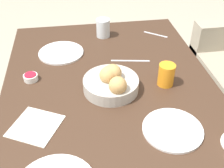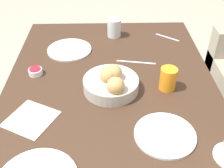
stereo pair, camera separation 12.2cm
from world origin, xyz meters
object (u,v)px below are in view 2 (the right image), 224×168
(bread_basket, at_px, (112,82))
(water_tumbler, at_px, (114,28))
(plate_far_center, at_px, (165,135))
(plate_near_left, at_px, (69,50))
(jam_bowl_berry, at_px, (35,71))
(fork_silver, at_px, (136,62))
(spoon_coffee, at_px, (167,37))
(juice_glass, at_px, (168,79))
(napkin, at_px, (31,119))

(bread_basket, xyz_separation_m, water_tumbler, (-0.51, 0.03, 0.01))
(plate_far_center, bearing_deg, plate_near_left, -146.85)
(plate_near_left, relative_size, jam_bowl_berry, 3.63)
(fork_silver, bearing_deg, bread_basket, -29.95)
(jam_bowl_berry, xyz_separation_m, spoon_coffee, (-0.35, 0.69, -0.01))
(water_tumbler, xyz_separation_m, fork_silver, (0.29, 0.10, -0.05))
(juice_glass, bearing_deg, napkin, -71.94)
(plate_near_left, height_order, water_tumbler, water_tumbler)
(plate_far_center, height_order, spoon_coffee, plate_far_center)
(plate_near_left, xyz_separation_m, fork_silver, (0.13, 0.35, -0.00))
(plate_far_center, distance_m, napkin, 0.52)
(jam_bowl_berry, distance_m, fork_silver, 0.49)
(plate_near_left, xyz_separation_m, spoon_coffee, (-0.13, 0.55, -0.00))
(water_tumbler, xyz_separation_m, napkin, (0.69, -0.34, -0.05))
(bread_basket, xyz_separation_m, napkin, (0.18, -0.32, -0.04))
(juice_glass, xyz_separation_m, jam_bowl_berry, (-0.12, -0.60, -0.04))
(water_tumbler, height_order, napkin, water_tumbler)
(water_tumbler, height_order, spoon_coffee, water_tumbler)
(napkin, bearing_deg, water_tumbler, 153.34)
(juice_glass, distance_m, napkin, 0.60)
(plate_near_left, xyz_separation_m, plate_far_center, (0.62, 0.41, 0.00))
(bread_basket, xyz_separation_m, jam_bowl_berry, (-0.13, -0.36, -0.03))
(spoon_coffee, xyz_separation_m, napkin, (0.66, -0.65, 0.00))
(spoon_coffee, relative_size, napkin, 0.54)
(plate_near_left, bearing_deg, water_tumbler, 123.50)
(plate_far_center, height_order, napkin, plate_far_center)
(plate_near_left, distance_m, spoon_coffee, 0.57)
(juice_glass, bearing_deg, jam_bowl_berry, -101.50)
(juice_glass, bearing_deg, fork_silver, -151.17)
(fork_silver, distance_m, spoon_coffee, 0.33)
(water_tumbler, bearing_deg, plate_near_left, -56.50)
(water_tumbler, bearing_deg, fork_silver, 19.33)
(plate_far_center, distance_m, water_tumbler, 0.80)
(bread_basket, height_order, water_tumbler, bread_basket)
(bread_basket, distance_m, juice_glass, 0.24)
(plate_near_left, relative_size, water_tumbler, 2.27)
(plate_far_center, bearing_deg, water_tumbler, -168.41)
(plate_far_center, relative_size, napkin, 0.99)
(plate_near_left, xyz_separation_m, water_tumbler, (-0.16, 0.25, 0.05))
(plate_near_left, relative_size, juice_glass, 2.31)
(water_tumbler, bearing_deg, juice_glass, 23.52)
(fork_silver, relative_size, napkin, 0.86)
(water_tumbler, relative_size, fork_silver, 0.53)
(water_tumbler, bearing_deg, jam_bowl_berry, -45.30)
(water_tumbler, relative_size, jam_bowl_berry, 1.59)
(fork_silver, bearing_deg, plate_near_left, -110.22)
(plate_near_left, xyz_separation_m, jam_bowl_berry, (0.22, -0.14, 0.01))
(plate_near_left, relative_size, spoon_coffee, 1.91)
(bread_basket, bearing_deg, water_tumbler, 177.16)
(plate_far_center, relative_size, water_tumbler, 2.18)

